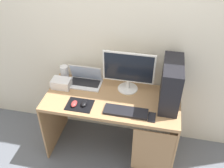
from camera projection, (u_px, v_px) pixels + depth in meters
name	position (u px, v px, depth m)	size (l,w,h in m)	color
ground_plane	(112.00, 147.00, 3.04)	(8.00, 8.00, 0.00)	slate
wall_back	(120.00, 34.00, 2.54)	(4.00, 0.05, 2.60)	beige
desk	(113.00, 111.00, 2.67)	(1.38, 0.63, 0.76)	#A37A51
pc_tower	(171.00, 84.00, 2.40)	(0.18, 0.46, 0.45)	black
monitor	(128.00, 71.00, 2.56)	(0.53, 0.21, 0.45)	white
laptop	(85.00, 80.00, 2.76)	(0.36, 0.22, 0.21)	silver
speaker	(65.00, 72.00, 2.82)	(0.09, 0.09, 0.16)	silver
projector	(61.00, 83.00, 2.71)	(0.20, 0.14, 0.10)	silver
keyboard	(126.00, 112.00, 2.41)	(0.42, 0.14, 0.02)	black
mousepad	(80.00, 105.00, 2.50)	(0.26, 0.20, 0.01)	black
mouse_left	(84.00, 103.00, 2.48)	(0.06, 0.10, 0.03)	black
mouse_right	(74.00, 104.00, 2.48)	(0.06, 0.10, 0.03)	#B23333
cell_phone	(152.00, 117.00, 2.35)	(0.07, 0.13, 0.01)	black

